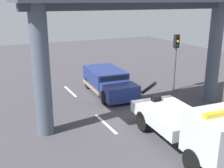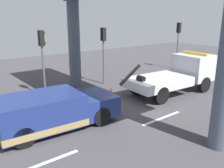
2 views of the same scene
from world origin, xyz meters
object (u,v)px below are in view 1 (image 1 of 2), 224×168
tow_truck_white (197,127)px  towed_van_green (108,82)px  traffic_cone_orange (164,105)px  traffic_light_near (176,50)px

tow_truck_white → towed_van_green: bearing=179.6°
towed_van_green → traffic_cone_orange: bearing=19.5°
tow_truck_white → traffic_light_near: traffic_light_near is taller
traffic_cone_orange → traffic_light_near: bearing=134.2°
traffic_light_near → traffic_cone_orange: bearing=-45.8°
towed_van_green → traffic_light_near: 5.20m
towed_van_green → tow_truck_white: bearing=-0.4°
tow_truck_white → traffic_light_near: bearing=148.0°
towed_van_green → traffic_cone_orange: towed_van_green is taller
towed_van_green → traffic_cone_orange: 4.69m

